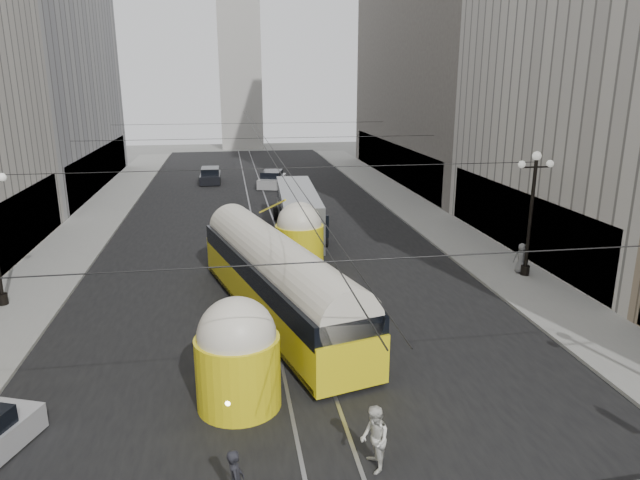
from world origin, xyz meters
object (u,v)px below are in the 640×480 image
object	(u,v)px
city_bus	(298,209)
pedestrian_sidewalk_right	(521,258)
pedestrian_crossing_b	(374,439)
streetcar	(277,278)

from	to	relation	value
city_bus	pedestrian_sidewalk_right	xyz separation A→B (m)	(10.39, -10.56, -0.63)
pedestrian_crossing_b	streetcar	bearing A→B (deg)	-172.04
pedestrian_sidewalk_right	pedestrian_crossing_b	bearing A→B (deg)	70.32
pedestrian_sidewalk_right	streetcar	bearing A→B (deg)	34.52
city_bus	pedestrian_sidewalk_right	bearing A→B (deg)	-45.45
city_bus	pedestrian_crossing_b	xyz separation A→B (m)	(-1.03, -24.33, -0.67)
pedestrian_crossing_b	pedestrian_sidewalk_right	distance (m)	17.89
streetcar	city_bus	xyz separation A→B (m)	(2.62, 13.93, -0.20)
city_bus	pedestrian_sidewalk_right	size ratio (longest dim) A/B	7.18
pedestrian_crossing_b	pedestrian_sidewalk_right	size ratio (longest dim) A/B	1.14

